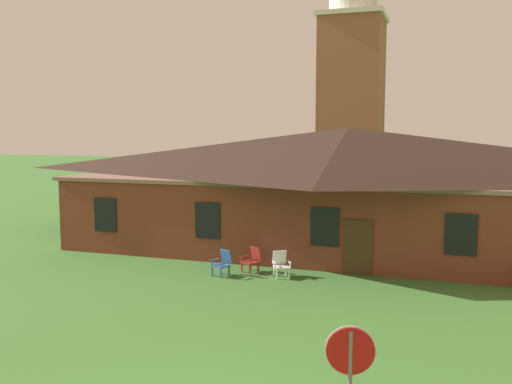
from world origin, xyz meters
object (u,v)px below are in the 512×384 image
at_px(stop_sign, 350,369).
at_px(lawn_chair_near_door, 252,259).
at_px(lawn_chair_left_end, 281,263).
at_px(lawn_chair_by_porch, 223,262).

relative_size(stop_sign, lawn_chair_near_door, 2.49).
relative_size(lawn_chair_near_door, lawn_chair_left_end, 1.00).
bearing_deg(lawn_chair_left_end, lawn_chair_near_door, 165.44).
distance_m(lawn_chair_near_door, lawn_chair_left_end, 1.28).
distance_m(stop_sign, lawn_chair_near_door, 12.93).
relative_size(lawn_chair_by_porch, lawn_chair_left_end, 1.00).
height_order(stop_sign, lawn_chair_left_end, stop_sign).
height_order(lawn_chair_by_porch, lawn_chair_near_door, same).
distance_m(lawn_chair_by_porch, lawn_chair_left_end, 2.18).
relative_size(stop_sign, lawn_chair_by_porch, 2.49).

